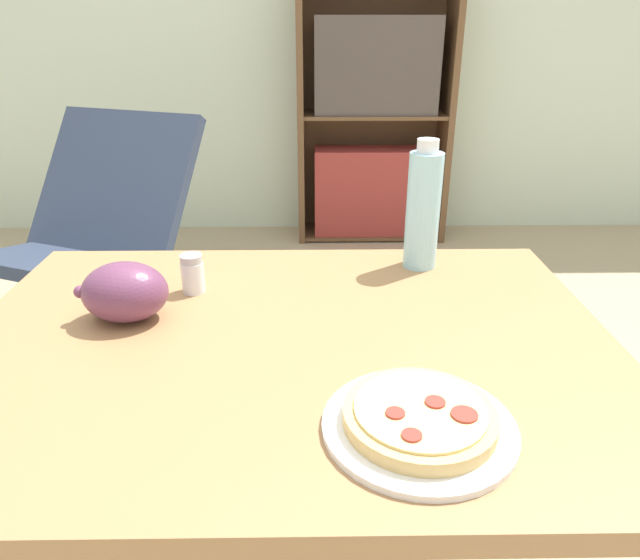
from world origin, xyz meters
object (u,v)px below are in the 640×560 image
Objects in this scene: grape_bunch at (124,292)px; salt_shaker at (193,274)px; pizza_on_plate at (419,420)px; drink_bottle at (423,209)px; lounge_chair_near at (99,269)px; bookshelf at (373,126)px.

grape_bunch is 0.14m from salt_shaker.
pizza_on_plate is 0.93× the size of drink_bottle.
pizza_on_plate is at bearing -35.81° from lounge_chair_near.
lounge_chair_near reaches higher than pizza_on_plate.
salt_shaker is (-0.36, 0.41, 0.02)m from pizza_on_plate.
salt_shaker is at bearing -39.36° from lounge_chair_near.
grape_bunch is at bearing 146.41° from pizza_on_plate.
grape_bunch is at bearing -44.79° from lounge_chair_near.
lounge_chair_near is 1.76m from bookshelf.
bookshelf is (0.13, 2.26, -0.21)m from drink_bottle.
salt_shaker is 0.08× the size of lounge_chair_near.
pizza_on_plate is 1.57× the size of grape_bunch.
salt_shaker is 0.05× the size of bookshelf.
drink_bottle is 0.28× the size of lounge_chair_near.
salt_shaker is 2.46m from bookshelf.
drink_bottle is 3.52× the size of salt_shaker.
lounge_chair_near is (-1.02, 1.61, -0.48)m from pizza_on_plate.
lounge_chair_near is (-0.56, 1.31, -0.52)m from grape_bunch.
pizza_on_plate is 0.55m from drink_bottle.
pizza_on_plate is 1.96m from lounge_chair_near.
drink_bottle reaches higher than pizza_on_plate.
pizza_on_plate is 2.80m from bookshelf.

